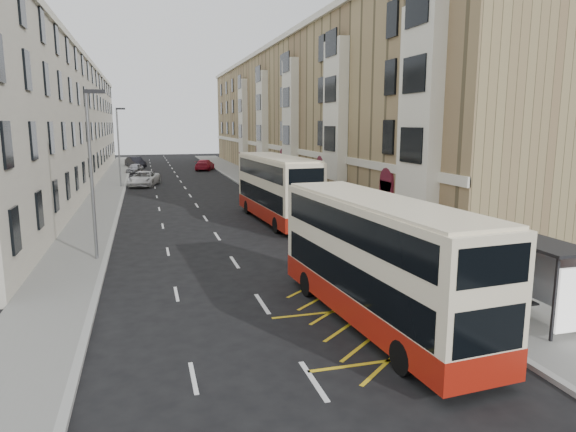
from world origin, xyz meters
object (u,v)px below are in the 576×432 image
object	(u,v)px
pedestrian_mid	(473,266)
white_van	(144,179)
litter_bin	(482,306)
double_decker_rear	(277,189)
double_decker_front	(377,261)
bus_shelter	(541,262)
car_red	(205,165)
street_lamp_near	(92,166)
pedestrian_far	(449,262)
pedestrian_near	(458,275)
car_dark	(135,162)
street_lamp_far	(119,143)
car_silver	(135,168)

from	to	relation	value
pedestrian_mid	white_van	size ratio (longest dim) A/B	0.34
litter_bin	double_decker_rear	bearing A→B (deg)	96.02
double_decker_front	bus_shelter	bearing A→B (deg)	-20.90
car_red	street_lamp_near	bearing A→B (deg)	93.96
litter_bin	pedestrian_far	size ratio (longest dim) A/B	0.49
litter_bin	bus_shelter	bearing A→B (deg)	-16.93
street_lamp_near	pedestrian_near	world-z (taller)	street_lamp_near
double_decker_front	pedestrian_mid	world-z (taller)	double_decker_front
pedestrian_mid	white_van	world-z (taller)	pedestrian_mid
white_van	car_dark	distance (m)	24.23
street_lamp_far	double_decker_rear	bearing A→B (deg)	-64.16
pedestrian_far	white_van	size ratio (longest dim) A/B	0.34
white_van	car_dark	bearing A→B (deg)	105.93
pedestrian_far	pedestrian_near	bearing A→B (deg)	106.00
pedestrian_near	white_van	bearing A→B (deg)	-104.62
street_lamp_near	double_decker_rear	size ratio (longest dim) A/B	0.71
street_lamp_far	white_van	bearing A→B (deg)	19.06
pedestrian_mid	white_van	distance (m)	41.66
car_red	car_dark	bearing A→B (deg)	-20.05
car_red	white_van	bearing A→B (deg)	80.36
double_decker_front	litter_bin	xyz separation A→B (m)	(3.37, -1.00, -1.52)
car_red	car_silver	bearing A→B (deg)	28.67
street_lamp_far	pedestrian_far	distance (m)	40.82
pedestrian_mid	car_silver	xyz separation A→B (m)	(-13.46, 54.86, -0.45)
street_lamp_far	pedestrian_mid	xyz separation A→B (m)	(14.61, -39.00, -3.54)
white_van	street_lamp_far	bearing A→B (deg)	-147.68
pedestrian_near	car_dark	world-z (taller)	pedestrian_near
pedestrian_far	white_van	world-z (taller)	pedestrian_far
white_van	car_dark	world-z (taller)	car_dark
street_lamp_far	double_decker_rear	world-z (taller)	street_lamp_far
double_decker_rear	litter_bin	distance (m)	19.51
double_decker_front	car_silver	world-z (taller)	double_decker_front
pedestrian_far	double_decker_rear	bearing A→B (deg)	-40.89
double_decker_front	white_van	size ratio (longest dim) A/B	1.92
car_silver	car_dark	bearing A→B (deg)	105.70
street_lamp_far	double_decker_front	size ratio (longest dim) A/B	0.75
white_van	double_decker_rear	bearing A→B (deg)	-56.43
litter_bin	pedestrian_mid	world-z (taller)	pedestrian_mid
pedestrian_far	car_silver	xyz separation A→B (m)	(-12.93, 54.01, -0.44)
double_decker_front	street_lamp_far	bearing A→B (deg)	99.00
street_lamp_near	car_red	xyz separation A→B (m)	(10.70, 47.90, -3.87)
pedestrian_far	double_decker_front	bearing A→B (deg)	68.67
bus_shelter	street_lamp_near	xyz separation A→B (m)	(-14.69, 12.39, 2.50)
car_silver	street_lamp_far	bearing A→B (deg)	-78.45
double_decker_rear	litter_bin	bearing A→B (deg)	-87.21
double_decker_front	car_dark	xyz separation A→B (m)	(-8.43, 65.85, -1.35)
car_silver	car_red	size ratio (longest dim) A/B	0.72
pedestrian_near	pedestrian_mid	xyz separation A→B (m)	(1.16, 0.72, 0.08)
bus_shelter	car_silver	world-z (taller)	bus_shelter
street_lamp_far	pedestrian_far	size ratio (longest dim) A/B	4.28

